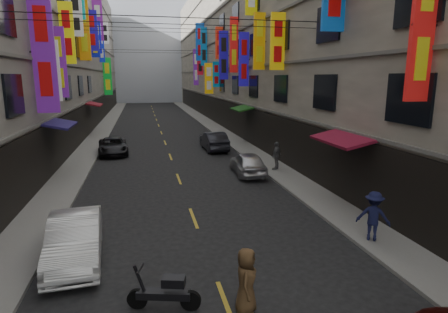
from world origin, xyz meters
name	(u,v)px	position (x,y,z in m)	size (l,w,h in m)	color
sidewalk_left	(99,134)	(-6.00, 42.00, 0.06)	(2.00, 90.00, 0.12)	slate
sidewalk_right	(219,130)	(6.00, 42.00, 0.06)	(2.00, 90.00, 0.12)	slate
building_row_left	(22,32)	(-11.99, 42.00, 9.49)	(10.14, 90.00, 19.00)	gray
building_row_right	(276,38)	(11.99, 42.00, 9.49)	(10.14, 90.00, 19.00)	#ACA190
haze_block	(148,52)	(0.00, 92.00, 11.00)	(18.00, 8.00, 22.00)	#B5BBCA
shop_signage	(159,33)	(-0.19, 35.57, 8.98)	(14.00, 55.00, 11.98)	#0F59B2
street_awnings	(152,121)	(-1.26, 26.00, 3.00)	(13.99, 35.20, 0.41)	#16532F
overhead_cables	(166,26)	(0.00, 30.00, 8.80)	(14.00, 38.04, 1.24)	black
lane_markings	(163,137)	(0.00, 39.00, 0.00)	(0.12, 80.20, 0.01)	gold
scooter_crossing	(165,293)	(-1.48, 12.18, 0.44)	(1.77, 0.71, 1.14)	black
scooter_far_right	(245,164)	(4.07, 25.02, 0.44)	(0.50, 1.80, 1.14)	black
car_left_mid	(75,239)	(-4.00, 15.29, 0.70)	(1.48, 4.25, 1.40)	white
car_left_far	(113,146)	(-4.00, 31.78, 0.60)	(2.00, 4.35, 1.21)	black
car_right_mid	(248,163)	(4.00, 24.14, 0.67)	(1.57, 3.91, 1.33)	silver
car_right_far	(214,141)	(3.48, 31.82, 0.72)	(1.52, 4.35, 1.43)	#25262D
pedestrian_rnear	(373,216)	(5.60, 14.43, 0.97)	(1.10, 0.57, 1.70)	#16183D
pedestrian_rfar	(277,156)	(5.87, 24.47, 0.96)	(0.98, 0.56, 1.68)	slate
pedestrian_crossing	(246,281)	(0.40, 11.67, 0.81)	(0.79, 0.54, 1.62)	brown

